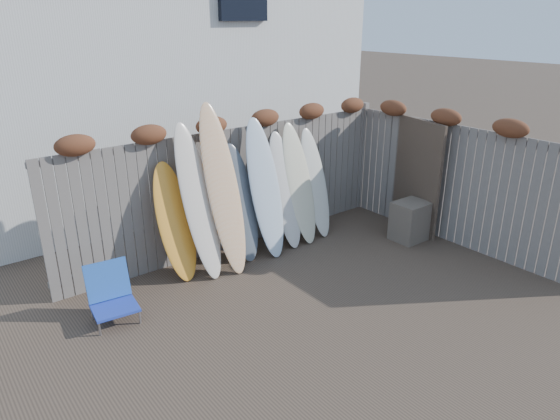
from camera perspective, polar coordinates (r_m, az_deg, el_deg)
ground at (r=6.89m, az=6.26°, el=-10.67°), size 80.00×80.00×0.00m
back_fence at (r=8.14m, az=-4.85°, el=3.70°), size 6.05×0.28×2.24m
right_fence at (r=8.74m, az=19.72°, el=3.47°), size 0.28×4.40×2.24m
house at (r=11.61m, az=-15.08°, el=18.46°), size 8.50×5.50×6.33m
beach_chair at (r=6.78m, az=-18.74°, el=-9.08°), size 0.60×0.63×0.72m
wooden_crate at (r=8.88m, az=14.65°, el=-1.22°), size 0.58×0.49×0.68m
lattice_panel at (r=9.16m, az=15.01°, el=3.84°), size 0.36×1.31×2.00m
surfboard_0 at (r=7.35m, az=-11.89°, el=-1.37°), size 0.57×0.64×1.72m
surfboard_1 at (r=7.31m, az=-9.34°, el=0.90°), size 0.56×0.83×2.24m
surfboard_2 at (r=7.42m, az=-6.53°, el=2.36°), size 0.54×0.87×2.49m
surfboard_3 at (r=7.81m, az=-4.58°, el=0.79°), size 0.55×0.67×1.81m
surfboard_4 at (r=7.91m, az=-1.72°, el=2.50°), size 0.58×0.80×2.17m
surfboard_5 at (r=8.24m, az=0.59°, el=2.27°), size 0.50×0.69×1.89m
surfboard_6 at (r=8.40m, az=2.22°, el=3.01°), size 0.52×0.72×2.00m
surfboard_7 at (r=8.69m, az=4.07°, el=3.10°), size 0.46×0.66×1.86m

